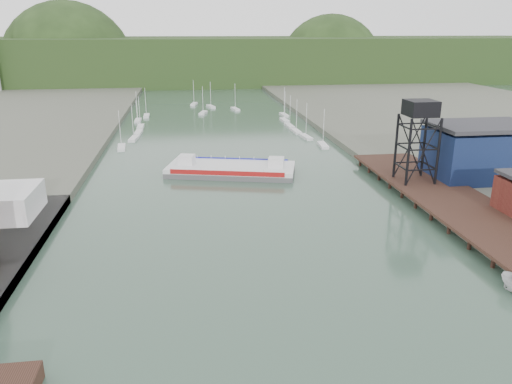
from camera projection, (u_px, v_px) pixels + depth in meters
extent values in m
cube|color=black|center=(456.00, 202.00, 88.35)|extent=(14.00, 70.00, 0.50)
cylinder|color=black|center=(423.00, 210.00, 87.90)|extent=(0.60, 0.60, 2.20)
cylinder|color=black|center=(486.00, 206.00, 89.49)|extent=(0.60, 0.60, 2.20)
cylinder|color=black|center=(409.00, 153.00, 95.00)|extent=(0.50, 0.50, 13.00)
cylinder|color=black|center=(438.00, 152.00, 95.79)|extent=(0.50, 0.50, 13.00)
cylinder|color=black|center=(396.00, 146.00, 100.64)|extent=(0.50, 0.50, 13.00)
cylinder|color=black|center=(424.00, 145.00, 101.44)|extent=(0.50, 0.50, 13.00)
cube|color=black|center=(421.00, 108.00, 95.72)|extent=(5.50, 5.50, 3.00)
cube|color=#0B1634|center=(480.00, 154.00, 102.73)|extent=(20.00, 14.00, 10.00)
cube|color=#2D2D33|center=(484.00, 126.00, 100.89)|extent=(20.50, 14.50, 0.80)
cube|color=silver|center=(122.00, 148.00, 135.68)|extent=(2.67, 7.65, 0.90)
cube|color=silver|center=(134.00, 139.00, 146.72)|extent=(2.81, 7.67, 0.90)
cube|color=silver|center=(138.00, 133.00, 155.14)|extent=(2.35, 7.59, 0.90)
cube|color=silver|center=(141.00, 127.00, 164.46)|extent=(2.01, 7.50, 0.90)
cube|color=silver|center=(138.00, 121.00, 175.74)|extent=(2.00, 7.50, 0.90)
cube|color=silver|center=(147.00, 116.00, 185.30)|extent=(2.16, 7.54, 0.90)
cube|color=silver|center=(323.00, 145.00, 138.42)|extent=(2.53, 7.62, 0.90)
cube|color=silver|center=(306.00, 137.00, 148.94)|extent=(2.76, 7.67, 0.90)
cube|color=silver|center=(296.00, 132.00, 157.07)|extent=(2.22, 7.56, 0.90)
cube|color=silver|center=(290.00, 126.00, 165.51)|extent=(2.18, 7.54, 0.90)
cube|color=silver|center=(285.00, 120.00, 176.00)|extent=(2.46, 7.61, 0.90)
cube|color=silver|center=(284.00, 115.00, 187.21)|extent=(2.48, 7.61, 0.90)
cube|color=silver|center=(203.00, 113.00, 191.71)|extent=(3.78, 7.76, 0.90)
cube|color=silver|center=(235.00, 109.00, 200.99)|extent=(3.31, 7.74, 0.90)
cube|color=silver|center=(211.00, 107.00, 207.28)|extent=(3.76, 7.76, 0.90)
cube|color=silver|center=(194.00, 104.00, 213.90)|extent=(3.40, 7.74, 0.90)
cube|color=black|center=(199.00, 60.00, 320.24)|extent=(500.00, 120.00, 28.00)
sphere|color=black|center=(70.00, 68.00, 310.87)|extent=(80.00, 80.00, 80.00)
sphere|color=black|center=(330.00, 67.00, 343.46)|extent=(70.00, 70.00, 70.00)
cube|color=#4D4D50|center=(231.00, 172.00, 112.17)|extent=(30.13, 18.04, 1.13)
cube|color=silver|center=(231.00, 167.00, 111.85)|extent=(30.13, 18.04, 0.90)
cube|color=#9E1212|center=(227.00, 173.00, 106.40)|extent=(24.05, 6.43, 1.02)
cube|color=#151891|center=(235.00, 160.00, 117.16)|extent=(24.05, 6.43, 1.02)
cube|color=silver|center=(187.00, 160.00, 112.54)|extent=(4.13, 4.13, 2.26)
cube|color=silver|center=(276.00, 163.00, 110.32)|extent=(4.13, 4.13, 2.26)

